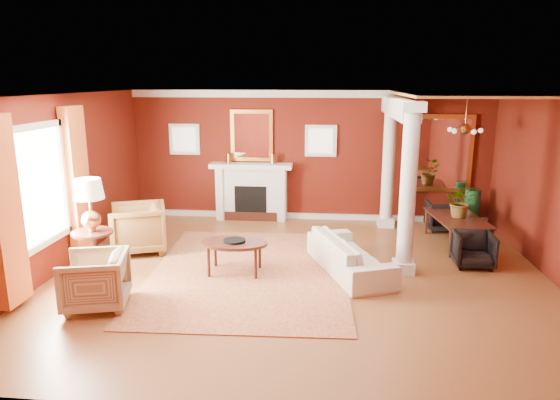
# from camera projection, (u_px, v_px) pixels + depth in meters

# --- Properties ---
(ground) EXTENTS (8.00, 8.00, 0.00)m
(ground) POSITION_uv_depth(u_px,v_px,m) (300.00, 276.00, 8.17)
(ground) COLOR brown
(ground) RESTS_ON ground
(room_shell) EXTENTS (8.04, 7.04, 2.92)m
(room_shell) POSITION_uv_depth(u_px,v_px,m) (301.00, 153.00, 7.69)
(room_shell) COLOR #55100B
(room_shell) RESTS_ON ground
(fireplace) EXTENTS (1.85, 0.42, 1.29)m
(fireplace) POSITION_uv_depth(u_px,v_px,m) (251.00, 191.00, 11.35)
(fireplace) COLOR silver
(fireplace) RESTS_ON ground
(overmantel_mirror) EXTENTS (0.95, 0.07, 1.15)m
(overmantel_mirror) POSITION_uv_depth(u_px,v_px,m) (252.00, 136.00, 11.18)
(overmantel_mirror) COLOR gold
(overmantel_mirror) RESTS_ON fireplace
(flank_window_left) EXTENTS (0.70, 0.07, 0.70)m
(flank_window_left) POSITION_uv_depth(u_px,v_px,m) (185.00, 139.00, 11.36)
(flank_window_left) COLOR silver
(flank_window_left) RESTS_ON room_shell
(flank_window_right) EXTENTS (0.70, 0.07, 0.70)m
(flank_window_right) POSITION_uv_depth(u_px,v_px,m) (321.00, 141.00, 11.07)
(flank_window_right) COLOR silver
(flank_window_right) RESTS_ON room_shell
(left_window) EXTENTS (0.21, 2.55, 2.60)m
(left_window) POSITION_uv_depth(u_px,v_px,m) (44.00, 194.00, 7.61)
(left_window) COLOR white
(left_window) RESTS_ON room_shell
(column_front) EXTENTS (0.36, 0.36, 2.80)m
(column_front) POSITION_uv_depth(u_px,v_px,m) (408.00, 189.00, 7.97)
(column_front) COLOR silver
(column_front) RESTS_ON ground
(column_back) EXTENTS (0.36, 0.36, 2.80)m
(column_back) POSITION_uv_depth(u_px,v_px,m) (389.00, 162.00, 10.58)
(column_back) COLOR silver
(column_back) RESTS_ON ground
(header_beam) EXTENTS (0.30, 3.20, 0.32)m
(header_beam) POSITION_uv_depth(u_px,v_px,m) (399.00, 108.00, 9.23)
(header_beam) COLOR silver
(header_beam) RESTS_ON column_front
(amber_ceiling) EXTENTS (2.30, 3.40, 0.04)m
(amber_ceiling) POSITION_uv_depth(u_px,v_px,m) (466.00, 94.00, 8.92)
(amber_ceiling) COLOR #DF9141
(amber_ceiling) RESTS_ON room_shell
(dining_mirror) EXTENTS (1.30, 0.07, 1.70)m
(dining_mirror) POSITION_uv_depth(u_px,v_px,m) (442.00, 154.00, 10.88)
(dining_mirror) COLOR gold
(dining_mirror) RESTS_ON room_shell
(chandelier) EXTENTS (0.60, 0.62, 0.75)m
(chandelier) POSITION_uv_depth(u_px,v_px,m) (465.00, 129.00, 9.11)
(chandelier) COLOR #B67539
(chandelier) RESTS_ON room_shell
(crown_trim) EXTENTS (8.00, 0.08, 0.16)m
(crown_trim) POSITION_uv_depth(u_px,v_px,m) (310.00, 94.00, 10.85)
(crown_trim) COLOR silver
(crown_trim) RESTS_ON room_shell
(base_trim) EXTENTS (8.00, 0.08, 0.12)m
(base_trim) POSITION_uv_depth(u_px,v_px,m) (308.00, 216.00, 11.50)
(base_trim) COLOR silver
(base_trim) RESTS_ON ground
(rug) EXTENTS (3.36, 4.39, 0.02)m
(rug) POSITION_uv_depth(u_px,v_px,m) (249.00, 271.00, 8.32)
(rug) COLOR maroon
(rug) RESTS_ON ground
(sofa) EXTENTS (1.30, 2.14, 0.81)m
(sofa) POSITION_uv_depth(u_px,v_px,m) (350.00, 249.00, 8.25)
(sofa) COLOR beige
(sofa) RESTS_ON ground
(armchair_leopard) EXTENTS (1.17, 1.21, 0.99)m
(armchair_leopard) POSITION_uv_depth(u_px,v_px,m) (138.00, 226.00, 9.22)
(armchair_leopard) COLOR black
(armchair_leopard) RESTS_ON ground
(armchair_stripe) EXTENTS (0.96, 1.00, 0.86)m
(armchair_stripe) POSITION_uv_depth(u_px,v_px,m) (95.00, 278.00, 6.95)
(armchair_stripe) COLOR tan
(armchair_stripe) RESTS_ON ground
(coffee_table) EXTENTS (1.09, 1.09, 0.55)m
(coffee_table) POSITION_uv_depth(u_px,v_px,m) (235.00, 244.00, 8.16)
(coffee_table) COLOR black
(coffee_table) RESTS_ON ground
(coffee_book) EXTENTS (0.17, 0.07, 0.24)m
(coffee_book) POSITION_uv_depth(u_px,v_px,m) (231.00, 234.00, 8.17)
(coffee_book) COLOR black
(coffee_book) RESTS_ON coffee_table
(side_table) EXTENTS (0.65, 0.65, 1.61)m
(side_table) POSITION_uv_depth(u_px,v_px,m) (90.00, 210.00, 7.93)
(side_table) COLOR black
(side_table) RESTS_ON ground
(dining_table) EXTENTS (0.73, 1.62, 0.88)m
(dining_table) POSITION_uv_depth(u_px,v_px,m) (459.00, 223.00, 9.60)
(dining_table) COLOR black
(dining_table) RESTS_ON ground
(dining_chair_near) EXTENTS (0.65, 0.61, 0.65)m
(dining_chair_near) POSITION_uv_depth(u_px,v_px,m) (474.00, 248.00, 8.51)
(dining_chair_near) COLOR black
(dining_chair_near) RESTS_ON ground
(dining_chair_far) EXTENTS (0.69, 0.65, 0.69)m
(dining_chair_far) POSITION_uv_depth(u_px,v_px,m) (443.00, 214.00, 10.57)
(dining_chair_far) COLOR black
(dining_chair_far) RESTS_ON ground
(green_urn) EXTENTS (0.37, 0.37, 0.87)m
(green_urn) POSITION_uv_depth(u_px,v_px,m) (471.00, 213.00, 10.67)
(green_urn) COLOR #133E1F
(green_urn) RESTS_ON ground
(potted_plant) EXTENTS (0.63, 0.69, 0.48)m
(potted_plant) POSITION_uv_depth(u_px,v_px,m) (462.00, 189.00, 9.45)
(potted_plant) COLOR #26591E
(potted_plant) RESTS_ON dining_table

